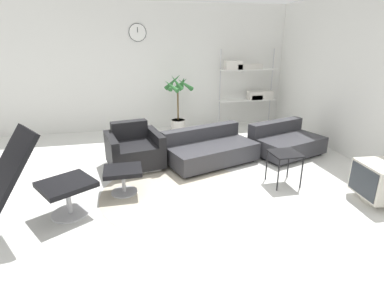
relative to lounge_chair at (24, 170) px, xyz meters
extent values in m
plane|color=silver|center=(1.88, 0.80, -0.71)|extent=(12.00, 12.00, 0.00)
cube|color=silver|center=(1.88, 3.84, 0.69)|extent=(12.00, 0.06, 2.80)
cylinder|color=black|center=(1.45, 3.80, 1.45)|extent=(0.38, 0.01, 0.38)
cylinder|color=white|center=(1.45, 3.80, 1.45)|extent=(0.36, 0.02, 0.36)
cube|color=black|center=(1.45, 3.79, 1.51)|extent=(0.01, 0.01, 0.11)
cube|color=silver|center=(4.95, 0.80, 0.69)|extent=(0.06, 12.00, 2.80)
cylinder|color=#BCB29E|center=(1.70, 0.47, -0.70)|extent=(2.11, 2.11, 0.01)
cylinder|color=#BCBCC1|center=(0.34, 0.21, -0.70)|extent=(0.61, 0.61, 0.02)
cylinder|color=#BCBCC1|center=(0.34, 0.21, -0.52)|extent=(0.06, 0.06, 0.34)
cube|color=black|center=(0.34, 0.21, -0.31)|extent=(0.77, 0.76, 0.06)
cube|color=black|center=(-0.11, -0.07, 0.07)|extent=(0.74, 0.74, 0.73)
cylinder|color=#BCBCC1|center=(0.99, 0.62, -0.70)|extent=(0.36, 0.36, 0.02)
cylinder|color=#BCBCC1|center=(0.99, 0.62, -0.54)|extent=(0.05, 0.05, 0.28)
cube|color=black|center=(0.99, 0.62, -0.37)|extent=(0.50, 0.43, 0.06)
cube|color=silver|center=(1.18, 1.49, -0.68)|extent=(0.80, 0.78, 0.06)
cube|color=black|center=(1.18, 1.49, -0.47)|extent=(0.74, 0.90, 0.35)
cube|color=black|center=(1.12, 1.79, -0.14)|extent=(0.62, 0.29, 0.30)
cube|color=black|center=(1.53, 1.56, -0.39)|extent=(0.27, 0.81, 0.52)
cube|color=black|center=(0.82, 1.42, -0.39)|extent=(0.27, 0.81, 0.52)
cube|color=black|center=(2.45, 1.39, -0.68)|extent=(1.50, 1.07, 0.05)
cube|color=#333338|center=(2.45, 1.39, -0.51)|extent=(1.68, 1.24, 0.29)
cube|color=#333338|center=(2.35, 1.69, -0.25)|extent=(1.49, 0.65, 0.23)
cube|color=black|center=(3.92, 1.47, -0.68)|extent=(1.24, 0.99, 0.05)
cube|color=#333338|center=(3.92, 1.47, -0.51)|extent=(1.39, 1.15, 0.29)
cube|color=#333338|center=(3.83, 1.76, -0.25)|extent=(1.20, 0.56, 0.23)
cube|color=black|center=(3.26, 0.39, -0.23)|extent=(0.40, 0.40, 0.02)
cylinder|color=black|center=(3.08, 0.21, -0.47)|extent=(0.02, 0.02, 0.47)
cylinder|color=black|center=(3.44, 0.21, -0.47)|extent=(0.02, 0.02, 0.47)
cylinder|color=black|center=(3.08, 0.57, -0.47)|extent=(0.02, 0.02, 0.47)
cylinder|color=black|center=(3.44, 0.57, -0.47)|extent=(0.02, 0.02, 0.47)
cylinder|color=beige|center=(4.18, -0.34, -0.66)|extent=(0.33, 0.33, 0.09)
cube|color=beige|center=(4.18, -0.34, -0.40)|extent=(0.49, 0.58, 0.44)
cube|color=#282D33|center=(3.96, -0.32, -0.40)|extent=(0.05, 0.48, 0.38)
cylinder|color=silver|center=(2.22, 3.28, -0.56)|extent=(0.32, 0.32, 0.30)
cylinder|color=#382819|center=(2.22, 3.28, -0.42)|extent=(0.29, 0.29, 0.02)
cylinder|color=brown|center=(2.22, 3.28, -0.06)|extent=(0.04, 0.04, 0.69)
cone|color=#2D6B33|center=(2.33, 3.29, 0.41)|extent=(0.12, 0.30, 0.32)
cone|color=#2D6B33|center=(2.33, 3.37, 0.40)|extent=(0.30, 0.32, 0.30)
cone|color=#2D6B33|center=(2.15, 3.46, 0.43)|extent=(0.44, 0.26, 0.36)
cone|color=#2D6B33|center=(2.10, 3.34, 0.37)|extent=(0.22, 0.33, 0.25)
cone|color=#2D6B33|center=(2.07, 3.17, 0.38)|extent=(0.33, 0.41, 0.27)
cone|color=#2D6B33|center=(2.19, 3.18, 0.43)|extent=(0.31, 0.20, 0.36)
cone|color=#2D6B33|center=(2.36, 3.11, 0.41)|extent=(0.44, 0.37, 0.33)
cylinder|color=#BCBCC1|center=(3.31, 3.65, 0.20)|extent=(0.03, 0.03, 1.82)
cylinder|color=#BCBCC1|center=(4.64, 3.65, 0.20)|extent=(0.03, 0.03, 1.82)
cube|color=white|center=(3.97, 3.53, -0.07)|extent=(1.39, 0.28, 0.02)
cube|color=white|center=(3.97, 3.53, 0.64)|extent=(1.39, 0.28, 0.02)
cube|color=beige|center=(4.29, 3.52, 0.04)|extent=(0.60, 0.24, 0.20)
cube|color=silver|center=(3.57, 3.52, 0.76)|extent=(0.39, 0.24, 0.20)
cube|color=#B7B2A8|center=(4.18, 3.52, -0.01)|extent=(0.27, 0.24, 0.11)
cube|color=beige|center=(3.96, 3.52, 0.71)|extent=(0.61, 0.24, 0.12)
camera|label=1|loc=(1.09, -3.19, 1.29)|focal=28.00mm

